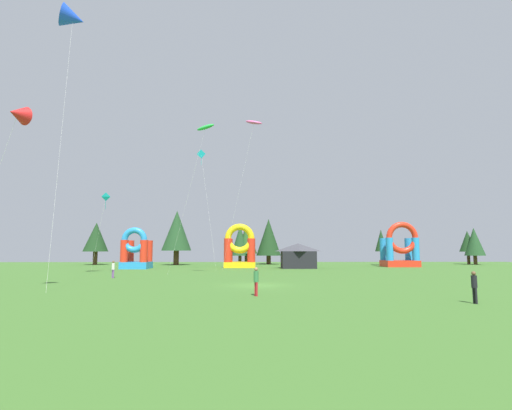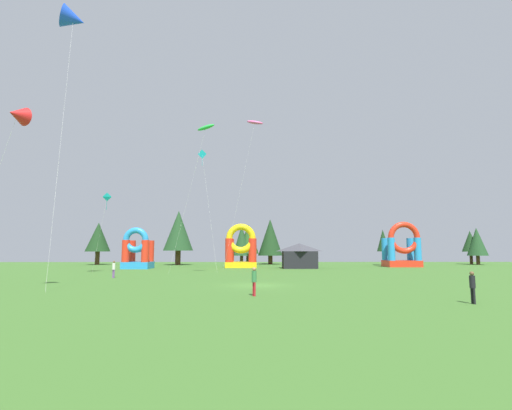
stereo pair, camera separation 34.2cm
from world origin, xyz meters
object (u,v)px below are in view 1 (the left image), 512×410
Objects in this scene: kite_cyan_diamond at (202,156)px; kite_pink_parafoil at (254,123)px; inflatable_orange_dome at (136,253)px; inflatable_blue_arch at (240,251)px; kite_green_parafoil at (206,127)px; person_midfield at (256,279)px; kite_red_delta at (18,114)px; festival_tent at (298,256)px; inflatable_red_slide at (401,250)px; person_left_edge at (474,284)px; kite_teal_diamond at (106,198)px; person_near_camera at (113,268)px; kite_blue_delta at (73,18)px.

kite_pink_parafoil reaches higher than kite_cyan_diamond.
inflatable_blue_arch is (15.74, 3.64, 0.38)m from inflatable_orange_dome.
kite_green_parafoil is 25.43m from person_midfield.
kite_red_delta is 2.50× the size of festival_tent.
person_midfield is (7.07, -29.51, -15.05)m from kite_cyan_diamond.
kite_red_delta is 35.35m from inflatable_orange_dome.
kite_green_parafoil reaches higher than festival_tent.
kite_pink_parafoil is at bearing 64.58° from kite_green_parafoil.
kite_cyan_diamond is 0.76× the size of kite_pink_parafoil.
kite_green_parafoil is (11.16, 17.45, 4.63)m from kite_red_delta.
inflatable_red_slide is 1.45× the size of festival_tent.
inflatable_blue_arch reaches higher than inflatable_orange_dome.
kite_cyan_diamond is at bearing -160.64° from person_left_edge.
kite_teal_diamond is at bearing 95.58° from kite_red_delta.
kite_teal_diamond is 5.74× the size of person_near_camera.
kite_green_parafoil is at bearing -115.42° from kite_pink_parafoil.
kite_cyan_diamond is 2.69× the size of inflatable_orange_dome.
person_near_camera is at bearing -137.34° from person_left_edge.
festival_tent is at bearing 35.88° from kite_pink_parafoil.
kite_teal_diamond is 12.27m from inflatable_orange_dome.
kite_red_delta is 0.78× the size of kite_cyan_diamond.
inflatable_blue_arch is (5.28, 9.68, -13.41)m from kite_cyan_diamond.
person_midfield is (5.43, -19.11, -15.88)m from kite_green_parafoil.
kite_teal_diamond is 22.85m from inflatable_blue_arch.
kite_green_parafoil is 10.03× the size of person_left_edge.
inflatable_blue_arch is (3.65, 20.09, -14.24)m from kite_green_parafoil.
kite_blue_delta is 5.20× the size of festival_tent.
kite_teal_diamond is 1.34× the size of inflatable_red_slide.
inflatable_red_slide reaches higher than inflatable_blue_arch.
person_left_edge is at bearing -53.27° from inflatable_orange_dome.
kite_teal_diamond is at bearing -160.85° from inflatable_red_slide.
kite_red_delta reaches higher than kite_teal_diamond.
kite_green_parafoil is 16.77m from kite_teal_diamond.
inflatable_blue_arch is at bearing 96.12° from person_near_camera.
person_near_camera is at bearing 81.26° from kite_red_delta.
kite_teal_diamond reaches higher than person_midfield.
person_near_camera is (4.57, -9.67, -8.51)m from kite_teal_diamond.
kite_red_delta is at bearing -82.44° from kite_blue_delta.
festival_tent is at bearing -165.25° from inflatable_red_slide.
person_near_camera is (-14.38, 16.08, -0.03)m from person_midfield.
kite_teal_diamond is 29.41m from festival_tent.
inflatable_orange_dome is (-10.46, 6.05, -13.79)m from kite_cyan_diamond.
kite_teal_diamond is at bearing 10.81° from person_midfield.
kite_blue_delta is at bearing -133.30° from kite_pink_parafoil.
kite_red_delta is at bearing -119.77° from kite_pink_parafoil.
inflatable_red_slide is 18.60m from festival_tent.
kite_blue_delta is 15.51× the size of person_left_edge.
kite_green_parafoil is at bearing -144.42° from inflatable_red_slide.
person_near_camera is 19.77m from inflatable_orange_dome.
kite_green_parafoil reaches higher than person_left_edge.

